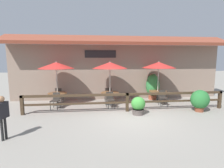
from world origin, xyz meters
The scene contains 19 objects.
ground_plane centered at (0.00, 0.00, 0.00)m, with size 60.00×60.00×0.00m, color gray.
building_facade centered at (0.00, 4.10, 2.16)m, with size 14.28×1.49×4.23m.
patio_railing centered at (0.00, 1.05, 0.70)m, with size 10.40×0.14×0.95m.
patio_umbrella_near centered at (-3.80, 2.79, 2.31)m, with size 2.04×2.04×2.53m.
dining_table_near centered at (-3.80, 2.79, 0.57)m, with size 1.09×1.09×0.71m.
chair_near_streetside centered at (-3.74, 1.95, 0.50)m, with size 0.51×0.51×0.88m.
chair_near_wallside centered at (-3.87, 3.62, 0.50)m, with size 0.45×0.45×0.88m.
patio_umbrella_middle centered at (-0.73, 2.61, 2.31)m, with size 2.04×2.04×2.53m.
dining_table_middle centered at (-0.73, 2.61, 0.57)m, with size 1.09×1.09×0.71m.
chair_middle_streetside centered at (-0.79, 1.83, 0.50)m, with size 0.49×0.49×0.88m.
chair_middle_wallside centered at (-0.77, 3.38, 0.50)m, with size 0.42×0.42×0.88m.
patio_umbrella_far centered at (2.29, 2.81, 2.31)m, with size 2.04×2.04×2.53m.
dining_table_far centered at (2.29, 2.81, 0.57)m, with size 1.09×1.09×0.71m.
chair_far_streetside centered at (2.31, 2.03, 0.50)m, with size 0.44×0.44×0.88m.
chair_far_wallside centered at (2.35, 3.58, 0.50)m, with size 0.43×0.43×0.88m.
potted_plant_corner_fern centered at (3.69, 0.61, 0.61)m, with size 0.94×0.84×1.12m.
potted_plant_tall_tropical centered at (0.43, 0.49, 0.44)m, with size 0.69×0.62×0.87m.
potted_plant_broad_leaf centered at (2.23, 3.55, 0.88)m, with size 0.89×0.80×1.70m.
pedestrian centered at (-4.70, -1.65, 0.96)m, with size 0.29×0.51×1.49m.
Camera 1 is at (-1.76, -7.52, 2.66)m, focal length 28.00 mm.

